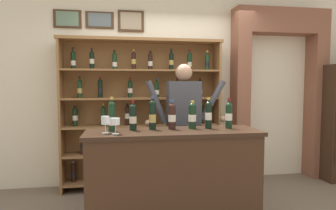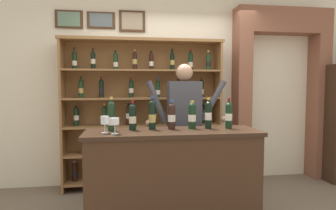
{
  "view_description": "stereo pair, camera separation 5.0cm",
  "coord_description": "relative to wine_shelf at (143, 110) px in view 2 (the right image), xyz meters",
  "views": [
    {
      "loc": [
        -0.66,
        -2.85,
        1.45
      ],
      "look_at": [
        -0.14,
        0.31,
        1.23
      ],
      "focal_mm": 31.2,
      "sensor_mm": 36.0,
      "label": 1
    },
    {
      "loc": [
        -0.61,
        -2.86,
        1.45
      ],
      "look_at": [
        -0.14,
        0.31,
        1.23
      ],
      "focal_mm": 31.2,
      "sensor_mm": 36.0,
      "label": 2
    }
  ],
  "objects": [
    {
      "name": "wine_shelf",
      "position": [
        0.0,
        0.0,
        0.0
      ],
      "size": [
        2.23,
        0.36,
        2.08
      ],
      "color": "olive",
      "rests_on": "ground"
    },
    {
      "name": "tasting_bottle_vin_santo",
      "position": [
        0.82,
        -1.21,
        0.05
      ],
      "size": [
        0.07,
        0.07,
        0.32
      ],
      "color": "black",
      "rests_on": "tasting_counter"
    },
    {
      "name": "tasting_bottle_grappa",
      "position": [
        -0.39,
        -1.18,
        0.05
      ],
      "size": [
        0.07,
        0.07,
        0.34
      ],
      "color": "black",
      "rests_on": "tasting_counter"
    },
    {
      "name": "shopkeeper",
      "position": [
        0.47,
        -0.63,
        -0.05
      ],
      "size": [
        1.02,
        0.22,
        1.7
      ],
      "color": "#2D3347",
      "rests_on": "ground"
    },
    {
      "name": "tasting_bottle_riserva",
      "position": [
        0.44,
        -1.16,
        0.04
      ],
      "size": [
        0.08,
        0.08,
        0.29
      ],
      "color": "black",
      "rests_on": "tasting_counter"
    },
    {
      "name": "tasting_bottle_brunello",
      "position": [
        0.22,
        -1.17,
        0.04
      ],
      "size": [
        0.08,
        0.08,
        0.3
      ],
      "color": "black",
      "rests_on": "tasting_counter"
    },
    {
      "name": "tasting_bottle_chianti",
      "position": [
        0.02,
        -1.16,
        0.06
      ],
      "size": [
        0.07,
        0.07,
        0.34
      ],
      "color": "black",
      "rests_on": "tasting_counter"
    },
    {
      "name": "wine_glass_right",
      "position": [
        -0.35,
        -1.38,
        0.01
      ],
      "size": [
        0.08,
        0.08,
        0.15
      ],
      "color": "silver",
      "rests_on": "tasting_counter"
    },
    {
      "name": "tasting_counter",
      "position": [
        0.22,
        -1.26,
        -0.6
      ],
      "size": [
        1.74,
        0.56,
        0.99
      ],
      "color": "#382316",
      "rests_on": "ground"
    },
    {
      "name": "wine_glass_left",
      "position": [
        -0.44,
        -1.32,
        0.02
      ],
      "size": [
        0.08,
        0.08,
        0.16
      ],
      "color": "silver",
      "rests_on": "tasting_counter"
    },
    {
      "name": "tasting_bottle_super_tuscan",
      "position": [
        0.61,
        -1.18,
        0.05
      ],
      "size": [
        0.07,
        0.07,
        0.33
      ],
      "color": "black",
      "rests_on": "tasting_counter"
    },
    {
      "name": "archway_doorway",
      "position": [
        2.1,
        0.11,
        0.37
      ],
      "size": [
        1.46,
        0.45,
        2.58
      ],
      "color": "brown",
      "rests_on": "ground"
    },
    {
      "name": "back_wall",
      "position": [
        0.36,
        0.25,
        0.7
      ],
      "size": [
        12.0,
        0.19,
        3.58
      ],
      "color": "beige",
      "rests_on": "ground"
    },
    {
      "name": "tasting_bottle_bianco",
      "position": [
        -0.18,
        -1.17,
        0.04
      ],
      "size": [
        0.07,
        0.07,
        0.3
      ],
      "color": "black",
      "rests_on": "tasting_counter"
    }
  ]
}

